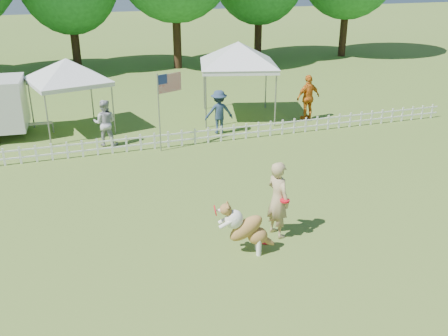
# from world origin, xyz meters

# --- Properties ---
(ground) EXTENTS (120.00, 120.00, 0.00)m
(ground) POSITION_xyz_m (0.00, 0.00, 0.00)
(ground) COLOR #446720
(ground) RESTS_ON ground
(picket_fence) EXTENTS (22.00, 0.08, 0.60)m
(picket_fence) POSITION_xyz_m (0.00, 7.00, 0.30)
(picket_fence) COLOR white
(picket_fence) RESTS_ON ground
(handler) EXTENTS (0.63, 0.80, 1.92)m
(handler) POSITION_xyz_m (0.41, 0.05, 0.96)
(handler) COLOR tan
(handler) RESTS_ON ground
(dog) EXTENTS (1.32, 0.70, 1.30)m
(dog) POSITION_xyz_m (-0.60, -0.50, 0.65)
(dog) COLOR brown
(dog) RESTS_ON ground
(frisbee_on_turf) EXTENTS (0.35, 0.35, 0.02)m
(frisbee_on_turf) POSITION_xyz_m (-0.00, -0.19, 0.01)
(frisbee_on_turf) COLOR red
(frisbee_on_turf) RESTS_ON ground
(canopy_tent_left) EXTENTS (3.28, 3.28, 2.79)m
(canopy_tent_left) POSITION_xyz_m (-3.89, 10.11, 1.39)
(canopy_tent_left) COLOR silver
(canopy_tent_left) RESTS_ON ground
(canopy_tent_right) EXTENTS (3.71, 3.71, 3.13)m
(canopy_tent_right) POSITION_xyz_m (2.91, 9.77, 1.57)
(canopy_tent_right) COLOR silver
(canopy_tent_right) RESTS_ON ground
(flag_pole) EXTENTS (1.01, 0.53, 2.75)m
(flag_pole) POSITION_xyz_m (-1.09, 6.73, 1.38)
(flag_pole) COLOR gray
(flag_pole) RESTS_ON ground
(spectator_a) EXTENTS (0.98, 0.86, 1.70)m
(spectator_a) POSITION_xyz_m (-2.84, 7.95, 0.85)
(spectator_a) COLOR #A9AAAF
(spectator_a) RESTS_ON ground
(spectator_b) EXTENTS (1.16, 0.74, 1.70)m
(spectator_b) POSITION_xyz_m (1.49, 7.97, 0.85)
(spectator_b) COLOR #25374F
(spectator_b) RESTS_ON ground
(spectator_c) EXTENTS (1.17, 0.64, 1.90)m
(spectator_c) POSITION_xyz_m (5.60, 8.53, 0.95)
(spectator_c) COLOR orange
(spectator_c) RESTS_ON ground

